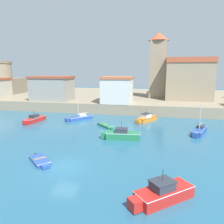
{
  "coord_description": "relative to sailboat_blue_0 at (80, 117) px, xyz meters",
  "views": [
    {
      "loc": [
        8.81,
        -18.84,
        9.5
      ],
      "look_at": [
        0.92,
        18.8,
        2.0
      ],
      "focal_mm": 35.0,
      "sensor_mm": 36.0,
      "label": 1
    }
  ],
  "objects": [
    {
      "name": "motorboat_orange_7",
      "position": [
        12.68,
        1.22,
        0.14
      ],
      "size": [
        3.97,
        5.31,
        2.4
      ],
      "color": "orange",
      "rests_on": "ground"
    },
    {
      "name": "sailboat_blue_4",
      "position": [
        21.0,
        -5.14,
        0.07
      ],
      "size": [
        3.04,
        5.44,
        4.54
      ],
      "color": "#284C9E",
      "rests_on": "ground"
    },
    {
      "name": "ground_plane",
      "position": [
        5.77,
        -20.18,
        -0.4
      ],
      "size": [
        200.0,
        200.0,
        0.0
      ],
      "primitive_type": "plane",
      "color": "#28607F"
    },
    {
      "name": "motorboat_red_3",
      "position": [
        -7.5,
        -3.53,
        0.13
      ],
      "size": [
        2.09,
        5.32,
        2.27
      ],
      "color": "red",
      "rests_on": "ground"
    },
    {
      "name": "motorboat_red_1",
      "position": [
        15.21,
        -24.01,
        0.2
      ],
      "size": [
        4.85,
        4.4,
        2.5
      ],
      "color": "red",
      "rests_on": "ground"
    },
    {
      "name": "dinghy_green_5",
      "position": [
        6.23,
        -4.45,
        -0.15
      ],
      "size": [
        3.53,
        3.54,
        0.52
      ],
      "color": "#237A4C",
      "rests_on": "ground"
    },
    {
      "name": "sailboat_blue_0",
      "position": [
        0.0,
        0.0,
        0.0
      ],
      "size": [
        4.35,
        5.01,
        5.1
      ],
      "color": "#284C9E",
      "rests_on": "ground"
    },
    {
      "name": "church",
      "position": [
        20.79,
        22.05,
        7.37
      ],
      "size": [
        15.55,
        18.26,
        16.47
      ],
      "color": "gray",
      "rests_on": "quay_seawall"
    },
    {
      "name": "motorboat_green_2",
      "position": [
        9.95,
        -10.26,
        0.2
      ],
      "size": [
        5.5,
        2.11,
        2.45
      ],
      "color": "#237A4C",
      "rests_on": "ground"
    },
    {
      "name": "quay_seawall",
      "position": [
        5.77,
        25.39,
        0.71
      ],
      "size": [
        120.0,
        40.0,
        2.22
      ],
      "primitive_type": "cube",
      "color": "gray",
      "rests_on": "ground"
    },
    {
      "name": "dinghy_blue_6",
      "position": [
        2.93,
        -19.76,
        -0.18
      ],
      "size": [
        3.36,
        3.27,
        0.48
      ],
      "color": "#284C9E",
      "rests_on": "ground"
    },
    {
      "name": "harbor_shed_near_wharf",
      "position": [
        -10.23,
        9.38,
        4.71
      ],
      "size": [
        9.35,
        6.91,
        5.74
      ],
      "color": "gray",
      "rests_on": "quay_seawall"
    },
    {
      "name": "harbor_shed_far_end",
      "position": [
        5.77,
        8.53,
        4.73
      ],
      "size": [
        6.62,
        6.7,
        5.77
      ],
      "color": "silver",
      "rests_on": "quay_seawall"
    }
  ]
}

